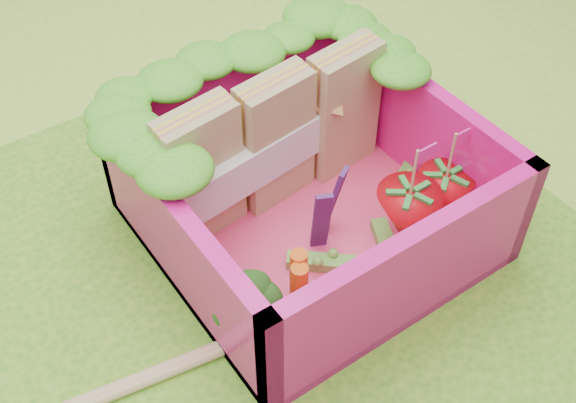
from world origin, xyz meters
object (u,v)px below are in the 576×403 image
(sandwich_stack, at_px, (277,140))
(chopsticks, at_px, (106,394))
(strawberry_left, at_px, (406,216))
(broccoli, at_px, (250,302))
(strawberry_right, at_px, (443,196))
(bento_box, at_px, (309,187))

(sandwich_stack, height_order, chopsticks, sandwich_stack)
(sandwich_stack, bearing_deg, strawberry_left, -64.08)
(sandwich_stack, bearing_deg, broccoli, -131.71)
(strawberry_right, relative_size, chopsticks, 0.23)
(bento_box, height_order, broccoli, bento_box)
(broccoli, bearing_deg, strawberry_left, 0.97)
(strawberry_left, height_order, chopsticks, strawberry_left)
(broccoli, bearing_deg, strawberry_right, 1.44)
(bento_box, relative_size, chopsticks, 0.63)
(broccoli, relative_size, strawberry_left, 0.63)
(strawberry_left, height_order, strawberry_right, strawberry_left)
(chopsticks, bearing_deg, bento_box, 12.59)
(bento_box, bearing_deg, strawberry_left, -48.11)
(chopsticks, bearing_deg, broccoli, -7.85)
(bento_box, height_order, strawberry_left, strawberry_left)
(strawberry_left, xyz_separation_m, chopsticks, (-1.37, 0.07, -0.17))
(bento_box, bearing_deg, broccoli, -147.47)
(strawberry_left, distance_m, strawberry_right, 0.22)
(broccoli, distance_m, strawberry_left, 0.79)
(broccoli, xyz_separation_m, strawberry_right, (1.01, 0.03, -0.04))
(broccoli, bearing_deg, bento_box, 32.53)
(sandwich_stack, relative_size, broccoli, 3.49)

